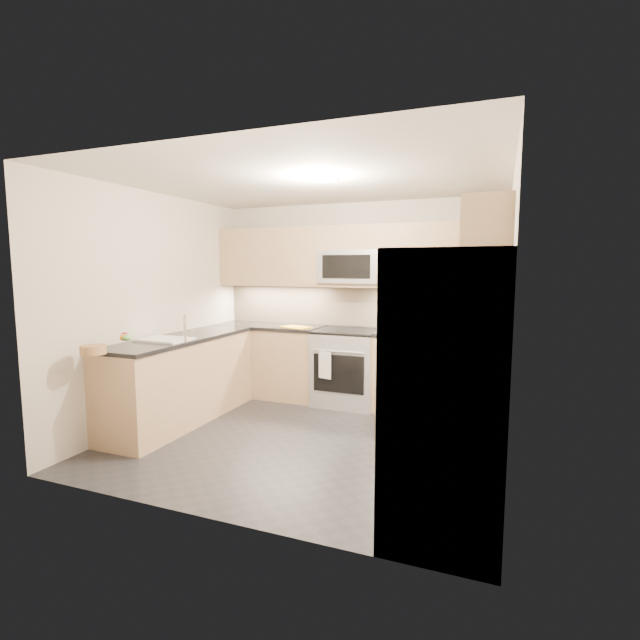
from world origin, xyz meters
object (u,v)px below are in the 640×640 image
Objects in this scene: gas_range at (347,368)px; utensil_bowl at (461,327)px; refrigerator at (448,394)px; fruit_basket at (93,350)px; microwave at (351,267)px; cutting_board at (296,327)px.

gas_range is 1.45m from utensil_bowl.
refrigerator reaches higher than utensil_bowl.
refrigerator reaches higher than fruit_basket.
utensil_bowl is (1.33, -0.03, 0.57)m from gas_range.
gas_range is at bearing 178.81° from utensil_bowl.
gas_range is 2.89m from fruit_basket.
microwave is 3.04m from refrigerator.
fruit_basket is at bearing -140.85° from utensil_bowl.
cutting_board is at bearing 132.11° from refrigerator.
refrigerator is 3.13m from cutting_board.
gas_range is at bearing 120.88° from refrigerator.
cutting_board is (-0.65, -0.23, -0.75)m from microwave.
utensil_bowl is (-0.12, 2.40, 0.13)m from refrigerator.
refrigerator reaches higher than gas_range.
utensil_bowl reaches higher than gas_range.
gas_range is 1.20× the size of microwave.
microwave is at bearing 119.62° from refrigerator.
microwave is 2.50× the size of utensil_bowl.
gas_range is 2.55× the size of cutting_board.
utensil_bowl is at bearing -6.53° from microwave.
refrigerator is 5.04× the size of cutting_board.
microwave reaches higher than cutting_board.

